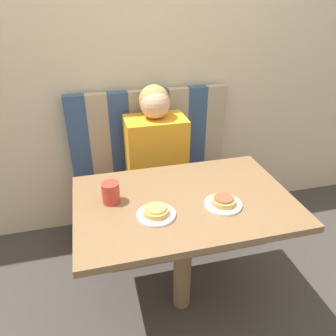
{
  "coord_description": "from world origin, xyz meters",
  "views": [
    {
      "loc": [
        -0.41,
        -1.28,
        1.66
      ],
      "look_at": [
        0.0,
        0.33,
        0.75
      ],
      "focal_mm": 35.0,
      "sensor_mm": 36.0,
      "label": 1
    }
  ],
  "objects": [
    {
      "name": "ground_plane",
      "position": [
        0.0,
        0.0,
        0.0
      ],
      "size": [
        12.0,
        12.0,
        0.0
      ],
      "primitive_type": "plane",
      "color": "#38332D"
    },
    {
      "name": "wall_back",
      "position": [
        0.0,
        0.96,
        1.3
      ],
      "size": [
        7.0,
        0.05,
        2.6
      ],
      "color": "#C6B28E",
      "rests_on": "ground_plane"
    },
    {
      "name": "booth_seat",
      "position": [
        0.0,
        0.65,
        0.24
      ],
      "size": [
        1.12,
        0.5,
        0.47
      ],
      "color": "#5B1919",
      "rests_on": "ground_plane"
    },
    {
      "name": "booth_backrest",
      "position": [
        0.0,
        0.87,
        0.77
      ],
      "size": [
        1.12,
        0.07,
        0.59
      ],
      "color": "navy",
      "rests_on": "booth_seat"
    },
    {
      "name": "dining_table",
      "position": [
        0.0,
        0.0,
        0.65
      ],
      "size": [
        1.07,
        0.71,
        0.75
      ],
      "color": "brown",
      "rests_on": "ground_plane"
    },
    {
      "name": "person",
      "position": [
        0.0,
        0.65,
        0.78
      ],
      "size": [
        0.39,
        0.26,
        0.67
      ],
      "color": "orange",
      "rests_on": "booth_seat"
    },
    {
      "name": "plate_left",
      "position": [
        -0.16,
        -0.1,
        0.76
      ],
      "size": [
        0.18,
        0.18,
        0.01
      ],
      "color": "white",
      "rests_on": "dining_table"
    },
    {
      "name": "plate_right",
      "position": [
        0.16,
        -0.1,
        0.76
      ],
      "size": [
        0.18,
        0.18,
        0.01
      ],
      "color": "white",
      "rests_on": "dining_table"
    },
    {
      "name": "pizza_left",
      "position": [
        -0.16,
        -0.1,
        0.78
      ],
      "size": [
        0.12,
        0.12,
        0.03
      ],
      "color": "#C68E47",
      "rests_on": "plate_left"
    },
    {
      "name": "pizza_right",
      "position": [
        0.16,
        -0.1,
        0.78
      ],
      "size": [
        0.12,
        0.12,
        0.03
      ],
      "color": "#C68E47",
      "rests_on": "plate_right"
    },
    {
      "name": "drinking_cup",
      "position": [
        -0.35,
        0.06,
        0.8
      ],
      "size": [
        0.09,
        0.09,
        0.11
      ],
      "color": "#B23328",
      "rests_on": "dining_table"
    }
  ]
}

